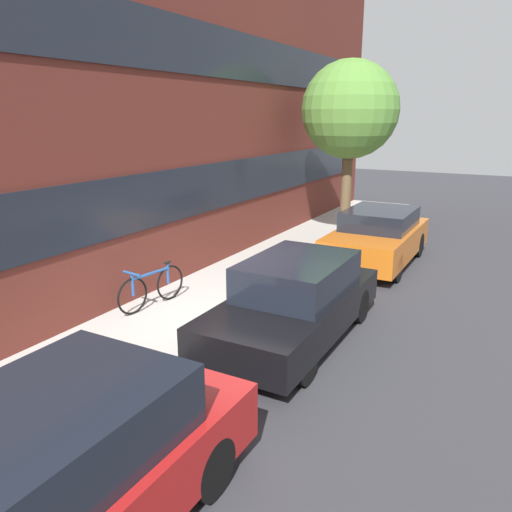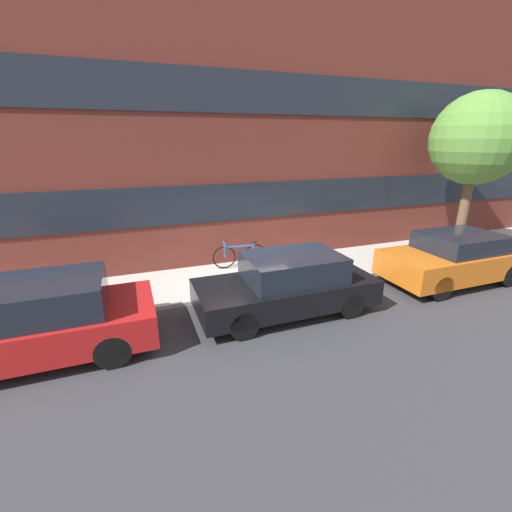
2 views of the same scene
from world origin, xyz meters
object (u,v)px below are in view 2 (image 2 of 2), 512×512
(parked_car_red, at_px, (36,321))
(bicycle, at_px, (240,255))
(fire_hydrant, at_px, (3,305))
(parked_car_black, at_px, (288,284))
(street_tree, at_px, (478,140))
(parked_car_orange, at_px, (454,258))

(parked_car_red, xyz_separation_m, bicycle, (4.72, 2.87, -0.22))
(fire_hydrant, bearing_deg, parked_car_black, -13.64)
(bicycle, distance_m, street_tree, 8.04)
(fire_hydrant, relative_size, bicycle, 0.50)
(parked_car_black, xyz_separation_m, bicycle, (-0.22, 2.87, -0.17))
(fire_hydrant, relative_size, street_tree, 0.16)
(bicycle, bearing_deg, parked_car_orange, 158.58)
(parked_car_black, height_order, fire_hydrant, parked_car_black)
(bicycle, height_order, street_tree, street_tree)
(parked_car_black, bearing_deg, parked_car_orange, 180.00)
(parked_car_orange, xyz_separation_m, fire_hydrant, (-10.88, 1.42, -0.18))
(parked_car_orange, relative_size, street_tree, 0.77)
(parked_car_red, distance_m, parked_car_orange, 9.97)
(fire_hydrant, bearing_deg, street_tree, 0.53)
(parked_car_black, height_order, parked_car_orange, parked_car_orange)
(street_tree, bearing_deg, parked_car_red, -172.66)
(parked_car_red, distance_m, parked_car_black, 4.93)
(fire_hydrant, xyz_separation_m, bicycle, (5.63, 1.45, -0.02))
(parked_car_black, relative_size, bicycle, 2.47)
(parked_car_orange, xyz_separation_m, street_tree, (1.98, 1.54, 3.07))
(parked_car_red, height_order, bicycle, parked_car_red)
(parked_car_black, relative_size, fire_hydrant, 4.97)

